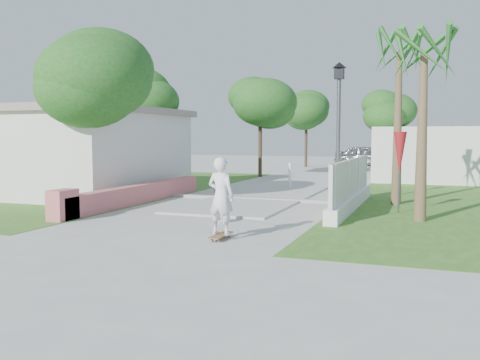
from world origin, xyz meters
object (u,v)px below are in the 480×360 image
at_px(bollard, 290,175).
at_px(skateboarder, 220,198).
at_px(patio_umbrella, 400,154).
at_px(street_lamp, 338,128).
at_px(parked_car, 367,156).
at_px(dog, 223,213).

xyz_separation_m(bollard, skateboarder, (0.93, -9.93, 0.19)).
distance_m(patio_umbrella, skateboarder, 5.82).
height_order(street_lamp, parked_car, street_lamp).
distance_m(dog, parked_car, 26.55).
height_order(patio_umbrella, dog, patio_umbrella).
relative_size(bollard, dog, 1.78).
relative_size(street_lamp, parked_car, 1.00).
relative_size(patio_umbrella, dog, 3.75).
distance_m(street_lamp, bollard, 5.56).
relative_size(patio_umbrella, skateboarder, 0.85).
xyz_separation_m(skateboarder, dog, (-0.41, 1.25, -0.55)).
height_order(bollard, dog, bollard).
bearing_deg(street_lamp, parked_car, 94.35).
height_order(patio_umbrella, skateboarder, patio_umbrella).
height_order(bollard, patio_umbrella, patio_umbrella).
relative_size(dog, parked_car, 0.14).
bearing_deg(patio_umbrella, skateboarder, -129.63).
relative_size(skateboarder, dog, 4.42).
relative_size(bollard, skateboarder, 0.40).
bearing_deg(dog, patio_umbrella, 34.63).
distance_m(street_lamp, patio_umbrella, 2.27).
height_order(dog, parked_car, parked_car).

